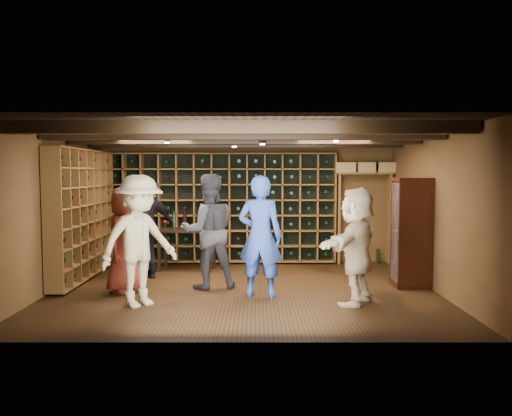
{
  "coord_description": "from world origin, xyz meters",
  "views": [
    {
      "loc": [
        0.2,
        -7.85,
        1.85
      ],
      "look_at": [
        0.19,
        0.2,
        1.29
      ],
      "focal_mm": 35.0,
      "sensor_mm": 36.0,
      "label": 1
    }
  ],
  "objects_px": {
    "display_cabinet": "(411,235)",
    "guest_khaki": "(139,241)",
    "guest_woman_black": "(145,227)",
    "tasting_table": "(187,233)",
    "man_grey_suit": "(208,231)",
    "guest_red_floral": "(125,239)",
    "man_blue_shirt": "(260,236)",
    "guest_beige": "(357,246)"
  },
  "relations": [
    {
      "from": "guest_red_floral",
      "to": "guest_beige",
      "type": "distance_m",
      "value": 3.52
    },
    {
      "from": "tasting_table",
      "to": "man_blue_shirt",
      "type": "bearing_deg",
      "value": -50.37
    },
    {
      "from": "guest_khaki",
      "to": "guest_beige",
      "type": "relative_size",
      "value": 1.1
    },
    {
      "from": "display_cabinet",
      "to": "guest_khaki",
      "type": "xyz_separation_m",
      "value": [
        -4.15,
        -1.18,
        0.06
      ]
    },
    {
      "from": "display_cabinet",
      "to": "tasting_table",
      "type": "bearing_deg",
      "value": 160.07
    },
    {
      "from": "guest_khaki",
      "to": "man_grey_suit",
      "type": "bearing_deg",
      "value": 6.47
    },
    {
      "from": "man_grey_suit",
      "to": "tasting_table",
      "type": "distance_m",
      "value": 1.6
    },
    {
      "from": "man_blue_shirt",
      "to": "tasting_table",
      "type": "distance_m",
      "value": 2.5
    },
    {
      "from": "guest_woman_black",
      "to": "tasting_table",
      "type": "height_order",
      "value": "guest_woman_black"
    },
    {
      "from": "man_blue_shirt",
      "to": "guest_woman_black",
      "type": "xyz_separation_m",
      "value": [
        -2.01,
        1.32,
        0.0
      ]
    },
    {
      "from": "guest_red_floral",
      "to": "guest_khaki",
      "type": "distance_m",
      "value": 0.9
    },
    {
      "from": "man_blue_shirt",
      "to": "man_grey_suit",
      "type": "bearing_deg",
      "value": -23.96
    },
    {
      "from": "guest_woman_black",
      "to": "guest_beige",
      "type": "distance_m",
      "value": 3.78
    },
    {
      "from": "display_cabinet",
      "to": "man_grey_suit",
      "type": "relative_size",
      "value": 0.95
    },
    {
      "from": "tasting_table",
      "to": "guest_woman_black",
      "type": "bearing_deg",
      "value": -123.83
    },
    {
      "from": "guest_red_floral",
      "to": "guest_woman_black",
      "type": "bearing_deg",
      "value": 13.32
    },
    {
      "from": "man_grey_suit",
      "to": "tasting_table",
      "type": "xyz_separation_m",
      "value": [
        -0.56,
        1.49,
        -0.21
      ]
    },
    {
      "from": "guest_woman_black",
      "to": "guest_khaki",
      "type": "distance_m",
      "value": 1.85
    },
    {
      "from": "guest_red_floral",
      "to": "tasting_table",
      "type": "bearing_deg",
      "value": -3.9
    },
    {
      "from": "guest_beige",
      "to": "tasting_table",
      "type": "xyz_separation_m",
      "value": [
        -2.75,
        2.45,
        -0.12
      ]
    },
    {
      "from": "man_blue_shirt",
      "to": "man_grey_suit",
      "type": "height_order",
      "value": "man_grey_suit"
    },
    {
      "from": "guest_red_floral",
      "to": "man_blue_shirt",
      "type": "bearing_deg",
      "value": -80.42
    },
    {
      "from": "man_grey_suit",
      "to": "guest_beige",
      "type": "distance_m",
      "value": 2.39
    },
    {
      "from": "man_blue_shirt",
      "to": "guest_woman_black",
      "type": "relative_size",
      "value": 1.0
    },
    {
      "from": "man_blue_shirt",
      "to": "guest_khaki",
      "type": "bearing_deg",
      "value": 27.87
    },
    {
      "from": "guest_red_floral",
      "to": "guest_woman_black",
      "type": "height_order",
      "value": "guest_woman_black"
    },
    {
      "from": "guest_beige",
      "to": "tasting_table",
      "type": "distance_m",
      "value": 3.69
    },
    {
      "from": "display_cabinet",
      "to": "tasting_table",
      "type": "xyz_separation_m",
      "value": [
        -3.85,
        1.4,
        -0.15
      ]
    },
    {
      "from": "guest_khaki",
      "to": "tasting_table",
      "type": "bearing_deg",
      "value": 38.25
    },
    {
      "from": "guest_red_floral",
      "to": "guest_khaki",
      "type": "xyz_separation_m",
      "value": [
        0.41,
        -0.8,
        0.09
      ]
    },
    {
      "from": "display_cabinet",
      "to": "tasting_table",
      "type": "distance_m",
      "value": 4.1
    },
    {
      "from": "man_grey_suit",
      "to": "guest_woman_black",
      "type": "height_order",
      "value": "man_grey_suit"
    },
    {
      "from": "display_cabinet",
      "to": "guest_woman_black",
      "type": "height_order",
      "value": "guest_woman_black"
    },
    {
      "from": "guest_red_floral",
      "to": "guest_beige",
      "type": "xyz_separation_m",
      "value": [
        3.46,
        -0.68,
        0.0
      ]
    },
    {
      "from": "man_blue_shirt",
      "to": "man_grey_suit",
      "type": "relative_size",
      "value": 0.99
    },
    {
      "from": "guest_woman_black",
      "to": "guest_khaki",
      "type": "xyz_separation_m",
      "value": [
        0.33,
        -1.82,
        0.0
      ]
    },
    {
      "from": "man_grey_suit",
      "to": "tasting_table",
      "type": "bearing_deg",
      "value": -85.69
    },
    {
      "from": "man_blue_shirt",
      "to": "tasting_table",
      "type": "bearing_deg",
      "value": -44.8
    },
    {
      "from": "guest_khaki",
      "to": "tasting_table",
      "type": "distance_m",
      "value": 2.6
    },
    {
      "from": "man_grey_suit",
      "to": "guest_khaki",
      "type": "bearing_deg",
      "value": 35.19
    },
    {
      "from": "display_cabinet",
      "to": "guest_khaki",
      "type": "bearing_deg",
      "value": -164.16
    },
    {
      "from": "guest_woman_black",
      "to": "man_blue_shirt",
      "type": "bearing_deg",
      "value": 117.32
    }
  ]
}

